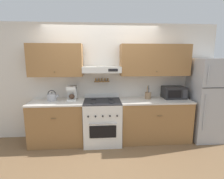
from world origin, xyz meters
TOP-DOWN VIEW (x-y plane):
  - ground_plane at (0.00, 0.00)m, footprint 16.00×16.00m
  - wall_back at (0.09, 0.62)m, footprint 5.20×0.46m
  - counter_left at (-0.95, 0.34)m, footprint 1.13×0.66m
  - counter_right at (1.15, 0.34)m, footprint 1.52×0.66m
  - stove_range at (0.00, 0.30)m, footprint 0.77×0.73m
  - refrigerator at (2.33, 0.30)m, footprint 0.71×0.71m
  - tea_kettle at (-1.06, 0.43)m, footprint 0.25×0.19m
  - coffee_maker at (-0.65, 0.46)m, footprint 0.19×0.22m
  - microwave at (1.61, 0.45)m, footprint 0.48×0.37m
  - utensil_crock at (1.02, 0.43)m, footprint 0.14×0.14m

SIDE VIEW (x-z plane):
  - ground_plane at x=0.00m, z-range 0.00..0.00m
  - counter_right at x=1.15m, z-range 0.00..0.91m
  - counter_left at x=-0.95m, z-range 0.00..0.91m
  - stove_range at x=0.00m, z-range -0.05..0.97m
  - refrigerator at x=2.33m, z-range 0.00..1.80m
  - utensil_crock at x=1.02m, z-range 0.84..1.14m
  - tea_kettle at x=-1.06m, z-range 0.88..1.11m
  - microwave at x=1.61m, z-range 0.91..1.17m
  - coffee_maker at x=-0.65m, z-range 0.91..1.21m
  - wall_back at x=0.09m, z-range 0.17..2.72m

